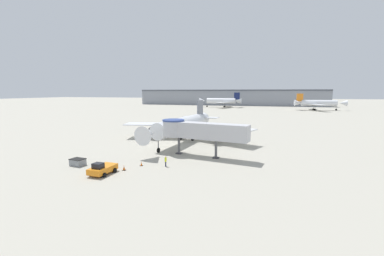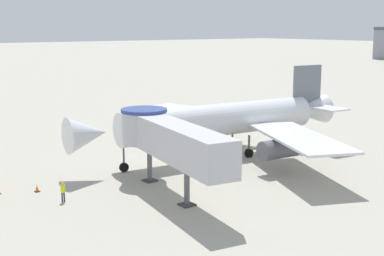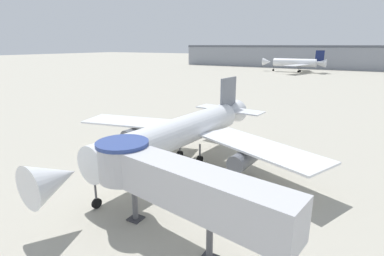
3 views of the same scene
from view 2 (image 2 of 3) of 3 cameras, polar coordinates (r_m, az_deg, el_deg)
ground_plane at (r=55.30m, az=0.43°, el=-3.34°), size 800.00×800.00×0.00m
main_airplane at (r=55.66m, az=3.63°, el=0.83°), size 32.71×31.06×9.19m
jet_bridge at (r=43.35m, az=-2.72°, el=-1.00°), size 16.18×5.69×6.35m
traffic_cone_near_nose at (r=46.40m, az=-16.21°, el=-6.16°), size 0.41×0.41×0.68m
ground_crew_marshaller at (r=43.05m, az=-13.61°, el=-6.49°), size 0.22×0.32×1.65m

